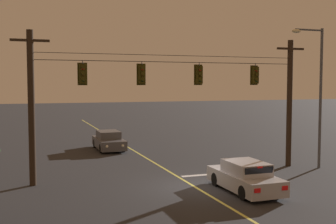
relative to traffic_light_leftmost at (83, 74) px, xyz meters
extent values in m
plane|color=#28282B|center=(4.81, -2.93, -5.39)|extent=(180.00, 180.00, 0.00)
cube|color=#D1C64C|center=(4.81, 6.02, -5.38)|extent=(0.14, 60.00, 0.01)
cube|color=silver|center=(6.71, -0.58, -5.38)|extent=(3.40, 0.36, 0.01)
cylinder|color=#2D2116|center=(-2.45, 0.02, -1.67)|extent=(0.32, 0.32, 7.44)
cube|color=#2D2116|center=(-2.45, 0.02, 1.55)|extent=(1.80, 0.12, 0.12)
cylinder|color=slate|center=(-2.45, 0.02, 1.20)|extent=(0.12, 0.12, 0.18)
cylinder|color=#2D2116|center=(12.07, 0.02, -1.67)|extent=(0.32, 0.32, 7.44)
cube|color=#2D2116|center=(12.07, 0.02, 1.55)|extent=(1.80, 0.12, 0.12)
cylinder|color=slate|center=(12.07, 0.02, 1.20)|extent=(0.12, 0.12, 0.18)
cylinder|color=black|center=(4.81, 0.02, 0.65)|extent=(14.52, 0.03, 0.03)
cylinder|color=black|center=(4.81, 0.02, 1.00)|extent=(14.52, 0.02, 0.02)
cylinder|color=black|center=(0.00, 0.02, 0.56)|extent=(0.04, 0.04, 0.18)
cube|color=#332D0A|center=(0.00, 0.02, -0.01)|extent=(0.32, 0.26, 0.96)
cube|color=#332D0A|center=(0.00, 0.16, -0.01)|extent=(0.48, 0.03, 1.12)
sphere|color=red|center=(0.00, -0.14, 0.28)|extent=(0.17, 0.17, 0.17)
cylinder|color=#332D0A|center=(0.00, -0.18, 0.33)|extent=(0.20, 0.10, 0.20)
sphere|color=#3D280A|center=(0.00, -0.14, -0.01)|extent=(0.17, 0.17, 0.17)
cylinder|color=#332D0A|center=(0.00, -0.18, 0.04)|extent=(0.20, 0.10, 0.20)
sphere|color=black|center=(0.00, -0.14, -0.29)|extent=(0.17, 0.17, 0.17)
cylinder|color=#332D0A|center=(0.00, -0.18, -0.25)|extent=(0.20, 0.10, 0.20)
cylinder|color=black|center=(3.02, 0.02, 0.56)|extent=(0.04, 0.04, 0.18)
cube|color=#332D0A|center=(3.02, 0.02, -0.01)|extent=(0.32, 0.26, 0.96)
cube|color=#332D0A|center=(3.02, 0.16, -0.01)|extent=(0.48, 0.03, 1.12)
sphere|color=red|center=(3.02, -0.14, 0.28)|extent=(0.17, 0.17, 0.17)
cylinder|color=#332D0A|center=(3.02, -0.18, 0.33)|extent=(0.20, 0.10, 0.20)
sphere|color=#3D280A|center=(3.02, -0.14, -0.01)|extent=(0.17, 0.17, 0.17)
cylinder|color=#332D0A|center=(3.02, -0.18, 0.04)|extent=(0.20, 0.10, 0.20)
sphere|color=black|center=(3.02, -0.14, -0.29)|extent=(0.17, 0.17, 0.17)
cylinder|color=#332D0A|center=(3.02, -0.18, -0.25)|extent=(0.20, 0.10, 0.20)
cylinder|color=black|center=(6.25, 0.02, 0.56)|extent=(0.04, 0.04, 0.18)
cube|color=#332D0A|center=(6.25, 0.02, -0.01)|extent=(0.32, 0.26, 0.96)
cube|color=#332D0A|center=(6.25, 0.16, -0.01)|extent=(0.48, 0.03, 1.12)
sphere|color=red|center=(6.25, -0.14, 0.28)|extent=(0.17, 0.17, 0.17)
cylinder|color=#332D0A|center=(6.25, -0.18, 0.33)|extent=(0.20, 0.10, 0.20)
sphere|color=#3D280A|center=(6.25, -0.14, -0.01)|extent=(0.17, 0.17, 0.17)
cylinder|color=#332D0A|center=(6.25, -0.18, 0.04)|extent=(0.20, 0.10, 0.20)
sphere|color=black|center=(6.25, -0.14, -0.29)|extent=(0.17, 0.17, 0.17)
cylinder|color=#332D0A|center=(6.25, -0.18, -0.25)|extent=(0.20, 0.10, 0.20)
cylinder|color=black|center=(9.73, 0.02, 0.56)|extent=(0.04, 0.04, 0.18)
cube|color=#332D0A|center=(9.73, 0.02, -0.01)|extent=(0.32, 0.26, 0.96)
cube|color=#332D0A|center=(9.73, 0.16, -0.01)|extent=(0.48, 0.03, 1.12)
sphere|color=red|center=(9.73, -0.14, 0.28)|extent=(0.17, 0.17, 0.17)
cylinder|color=#332D0A|center=(9.73, -0.18, 0.33)|extent=(0.20, 0.10, 0.20)
sphere|color=#3D280A|center=(9.73, -0.14, -0.01)|extent=(0.17, 0.17, 0.17)
cylinder|color=#332D0A|center=(9.73, -0.18, 0.04)|extent=(0.20, 0.10, 0.20)
sphere|color=black|center=(9.73, -0.14, -0.29)|extent=(0.17, 0.17, 0.17)
cylinder|color=#332D0A|center=(9.73, -0.18, -0.25)|extent=(0.20, 0.10, 0.20)
cube|color=#A5A5AD|center=(6.63, -4.34, -4.88)|extent=(1.80, 4.30, 0.68)
cube|color=#A5A5AD|center=(6.63, -4.46, -4.27)|extent=(1.51, 2.15, 0.54)
cube|color=black|center=(6.63, -3.53, -4.27)|extent=(1.40, 0.21, 0.48)
cube|color=black|center=(6.63, -5.53, -4.27)|extent=(1.37, 0.18, 0.46)
cylinder|color=black|center=(5.84, -3.01, -5.07)|extent=(0.22, 0.64, 0.64)
cylinder|color=black|center=(7.42, -3.01, -5.07)|extent=(0.22, 0.64, 0.64)
cylinder|color=black|center=(5.84, -5.68, -5.07)|extent=(0.22, 0.64, 0.64)
cylinder|color=black|center=(7.42, -5.68, -5.07)|extent=(0.22, 0.64, 0.64)
cube|color=red|center=(5.98, -6.51, -4.78)|extent=(0.28, 0.03, 0.18)
cube|color=red|center=(7.28, -6.51, -4.78)|extent=(0.28, 0.03, 0.18)
cube|color=red|center=(6.63, -5.63, -4.04)|extent=(0.24, 0.04, 0.06)
cube|color=#4C4C51|center=(3.18, 9.66, -4.88)|extent=(1.80, 4.30, 0.68)
cube|color=#4C4C51|center=(3.18, 9.78, -4.27)|extent=(1.51, 2.15, 0.54)
cube|color=black|center=(3.18, 8.84, -4.27)|extent=(1.40, 0.21, 0.48)
cube|color=black|center=(3.18, 10.84, -4.27)|extent=(1.37, 0.18, 0.46)
cylinder|color=black|center=(3.97, 8.32, -5.07)|extent=(0.22, 0.64, 0.64)
cylinder|color=black|center=(2.39, 8.32, -5.07)|extent=(0.22, 0.64, 0.64)
cylinder|color=black|center=(3.97, 10.99, -5.07)|extent=(0.22, 0.64, 0.64)
cylinder|color=black|center=(2.39, 10.99, -5.07)|extent=(0.22, 0.64, 0.64)
sphere|color=white|center=(3.74, 7.49, -4.82)|extent=(0.20, 0.20, 0.20)
sphere|color=white|center=(2.62, 7.49, -4.82)|extent=(0.20, 0.20, 0.20)
cylinder|color=#4C4F54|center=(13.40, -1.07, -1.36)|extent=(0.16, 0.16, 8.05)
cylinder|color=#4C4F54|center=(12.50, -1.07, 2.54)|extent=(1.80, 0.10, 0.10)
ellipsoid|color=beige|center=(11.65, -1.07, 2.44)|extent=(0.56, 0.30, 0.22)
camera|label=1|loc=(-2.92, -21.00, -0.47)|focal=44.96mm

